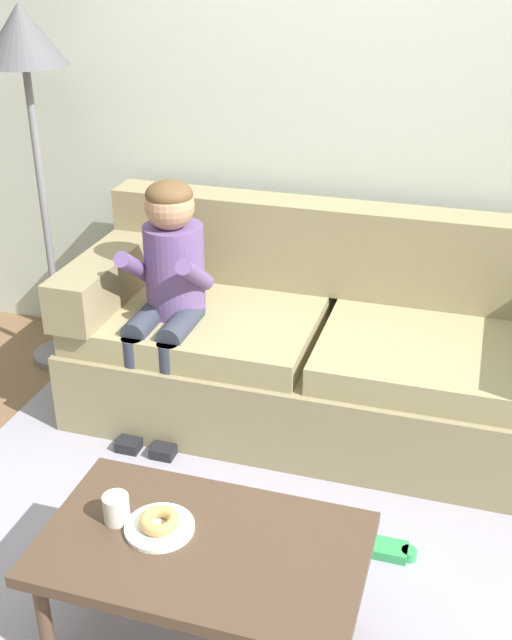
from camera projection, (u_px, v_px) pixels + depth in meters
ground at (271, 534)px, 2.89m from camera, size 10.00×10.00×0.00m
wall_back at (360, 85)px, 3.45m from camera, size 8.00×0.10×2.80m
area_rug at (252, 581)px, 2.67m from camera, size 2.70×2.04×0.01m
couch at (322, 350)px, 3.46m from camera, size 2.18×0.90×0.92m
coffee_table at (203, 555)px, 2.27m from camera, size 0.96×0.57×0.42m
person_child at (168, 283)px, 3.30m from camera, size 0.34×0.58×1.10m
plate at (160, 527)px, 2.30m from camera, size 0.21×0.21×0.01m
donut at (159, 521)px, 2.29m from camera, size 0.17×0.17×0.04m
mug at (116, 508)px, 2.32m from camera, size 0.08×0.08×0.09m
toy_controller at (385, 550)px, 2.78m from camera, size 0.23×0.09×0.05m
floor_lamp at (26, 67)px, 3.43m from camera, size 0.39×0.39×1.74m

